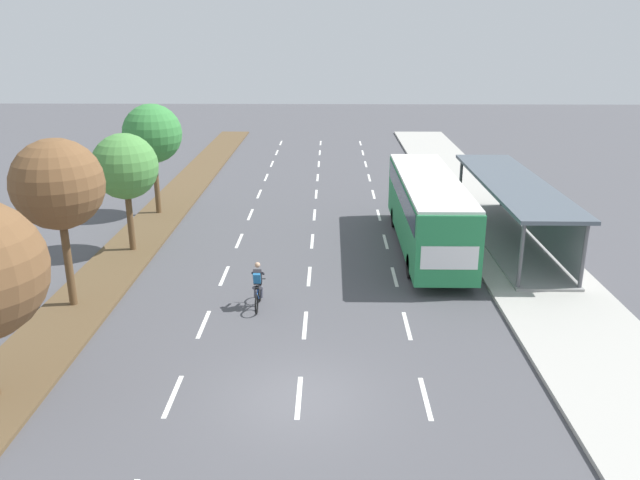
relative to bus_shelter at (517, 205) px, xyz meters
The scene contains 12 objects.
ground_plane 16.50m from the bus_shelter, 125.55° to the right, with size 140.00×140.00×0.00m, color #4C4C51.
median_strip 19.12m from the bus_shelter, 159.51° to the left, with size 2.60×52.00×0.12m, color brown.
sidewalk_right 6.91m from the bus_shelter, 92.41° to the left, with size 4.50×52.00×0.15m, color #ADAAA3.
lane_divider_left 13.96m from the bus_shelter, 160.36° to the left, with size 0.14×46.98×0.01m.
lane_divider_center 10.77m from the bus_shelter, 153.98° to the left, with size 0.14×46.98×0.01m.
lane_divider_right 7.84m from the bus_shelter, 142.36° to the left, with size 0.14×46.98×0.01m.
bus_shelter is the anchor object (origin of this frame).
bus 4.38m from the bus_shelter, 167.95° to the right, with size 2.54×11.29×3.37m.
cyclist 13.52m from the bus_shelter, 146.88° to the right, with size 0.46×1.82×1.71m.
median_tree_second 19.70m from the bus_shelter, 157.55° to the right, with size 3.16×3.16×6.07m.
median_tree_third 17.82m from the bus_shelter, behind, with size 2.88×2.88×5.27m.
median_tree_fourth 18.76m from the bus_shelter, 165.73° to the left, with size 3.08×3.08×5.84m.
Camera 1 is at (0.83, -15.17, 9.73)m, focal length 35.62 mm.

